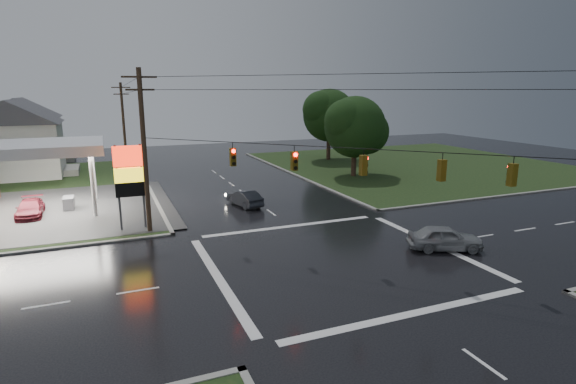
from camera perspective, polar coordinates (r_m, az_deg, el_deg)
name	(u,v)px	position (r m, az deg, el deg)	size (l,w,h in m)	color
ground	(337,259)	(26.44, 6.23, -8.49)	(120.00, 120.00, 0.00)	black
grass_ne	(417,164)	(61.58, 16.07, 3.40)	(36.00, 36.00, 0.08)	black
pylon_sign	(129,173)	(32.59, -19.49, 2.25)	(2.00, 0.35, 6.00)	#59595E
utility_pole_nw	(144,150)	(31.41, -17.79, 5.16)	(2.20, 0.32, 11.00)	#382619
utility_pole_n	(124,124)	(59.77, -20.14, 8.10)	(2.20, 0.32, 10.50)	#382619
traffic_signals	(340,148)	(24.84, 6.65, 5.58)	(26.87, 26.87, 1.47)	black
house_near	(16,138)	(58.51, -31.27, 5.90)	(11.05, 8.48, 8.60)	silver
house_far	(22,130)	(70.49, -30.66, 6.83)	(11.05, 8.48, 8.60)	silver
tree_ne_near	(356,127)	(50.93, 8.64, 8.15)	(7.99, 6.80, 8.98)	black
tree_ne_far	(330,115)	(62.81, 5.37, 9.66)	(8.46, 7.20, 9.80)	black
car_north	(244,198)	(38.04, -5.55, -0.78)	(1.42, 4.08, 1.34)	black
car_crossing	(445,238)	(29.19, 19.32, -5.52)	(1.78, 4.43, 1.51)	gray
car_pump	(30,208)	(40.02, -29.93, -1.82)	(1.81, 4.46, 1.30)	maroon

